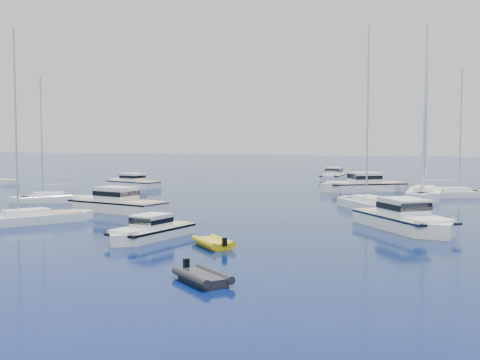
# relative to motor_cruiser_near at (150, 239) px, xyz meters

# --- Properties ---
(ground) EXTENTS (400.00, 400.00, 0.00)m
(ground) POSITION_rel_motor_cruiser_near_xyz_m (-1.93, -5.43, 0.00)
(ground) COLOR #091657
(ground) RESTS_ON ground
(motor_cruiser_near) EXTENTS (3.43, 7.61, 1.93)m
(motor_cruiser_near) POSITION_rel_motor_cruiser_near_xyz_m (0.00, 0.00, 0.00)
(motor_cruiser_near) COLOR white
(motor_cruiser_near) RESTS_ON ground
(motor_cruiser_right) EXTENTS (8.71, 10.05, 2.69)m
(motor_cruiser_right) POSITION_rel_motor_cruiser_near_xyz_m (14.23, 9.50, 0.00)
(motor_cruiser_right) COLOR white
(motor_cruiser_right) RESTS_ON ground
(motor_cruiser_centre) EXTENTS (10.68, 5.09, 2.69)m
(motor_cruiser_centre) POSITION_rel_motor_cruiser_near_xyz_m (-9.79, 11.38, 0.00)
(motor_cruiser_centre) COLOR silver
(motor_cruiser_centre) RESTS_ON ground
(motor_cruiser_far_l) EXTENTS (9.24, 5.07, 2.32)m
(motor_cruiser_far_l) POSITION_rel_motor_cruiser_near_xyz_m (-22.07, 34.57, 0.00)
(motor_cruiser_far_l) COLOR white
(motor_cruiser_far_l) RESTS_ON ground
(motor_cruiser_distant) EXTENTS (11.00, 8.88, 2.88)m
(motor_cruiser_distant) POSITION_rel_motor_cruiser_near_xyz_m (6.68, 38.69, 0.00)
(motor_cruiser_distant) COLOR white
(motor_cruiser_distant) RESTS_ON ground
(motor_cruiser_horizon) EXTENTS (2.96, 9.35, 2.45)m
(motor_cruiser_horizon) POSITION_rel_motor_cruiser_near_xyz_m (-0.66, 57.12, 0.00)
(motor_cruiser_horizon) COLOR silver
(motor_cruiser_horizon) RESTS_ON ground
(sailboat_fore) EXTENTS (7.47, 9.59, 14.39)m
(sailboat_fore) POSITION_rel_motor_cruiser_near_xyz_m (-11.49, 3.08, 0.00)
(sailboat_fore) COLOR white
(sailboat_fore) RESTS_ON ground
(sailboat_mid_r) EXTENTS (9.19, 10.81, 16.65)m
(sailboat_mid_r) POSITION_rel_motor_cruiser_near_xyz_m (10.53, 20.19, 0.00)
(sailboat_mid_r) COLOR white
(sailboat_mid_r) RESTS_ON ground
(sailboat_mid_l) EXTENTS (8.71, 5.76, 12.63)m
(sailboat_mid_l) POSITION_rel_motor_cruiser_near_xyz_m (-19.67, 15.74, 0.00)
(sailboat_mid_l) COLOR white
(sailboat_mid_l) RESTS_ON ground
(sailboat_centre) EXTENTS (9.66, 6.46, 14.03)m
(sailboat_centre) POSITION_rel_motor_cruiser_near_xyz_m (16.51, 34.88, 0.00)
(sailboat_centre) COLOR white
(sailboat_centre) RESTS_ON ground
(sailboat_sails_r) EXTENTS (3.32, 12.56, 18.44)m
(sailboat_sails_r) POSITION_rel_motor_cruiser_near_xyz_m (13.98, 33.30, 0.00)
(sailboat_sails_r) COLOR white
(sailboat_sails_r) RESTS_ON ground
(tender_yellow) EXTENTS (3.56, 3.53, 0.95)m
(tender_yellow) POSITION_rel_motor_cruiser_near_xyz_m (4.65, -1.01, 0.00)
(tender_yellow) COLOR gold
(tender_yellow) RESTS_ON ground
(tender_grey_near) EXTENTS (3.60, 3.37, 0.95)m
(tender_grey_near) POSITION_rel_motor_cruiser_near_xyz_m (7.60, -9.01, 0.00)
(tender_grey_near) COLOR black
(tender_grey_near) RESTS_ON ground
(tender_grey_far) EXTENTS (3.87, 2.64, 0.95)m
(tender_grey_far) POSITION_rel_motor_cruiser_near_xyz_m (-26.54, 42.60, 0.00)
(tender_grey_far) COLOR black
(tender_grey_far) RESTS_ON ground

